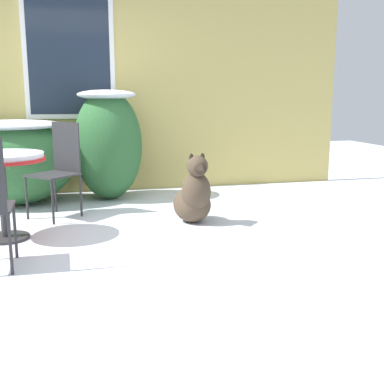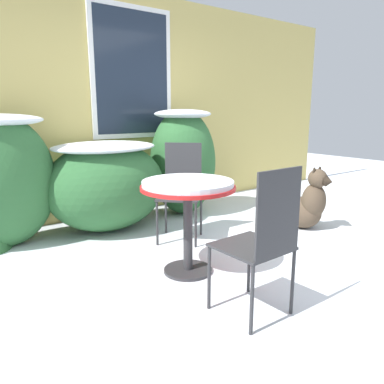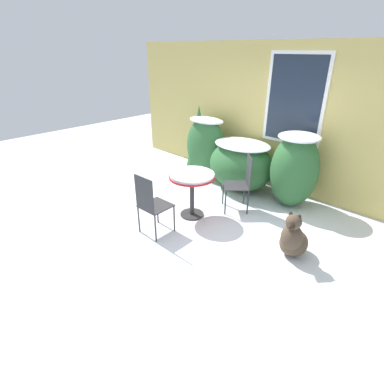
{
  "view_description": "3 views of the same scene",
  "coord_description": "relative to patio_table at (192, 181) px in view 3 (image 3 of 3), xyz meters",
  "views": [
    {
      "loc": [
        0.22,
        -4.42,
        1.29
      ],
      "look_at": [
        1.38,
        0.29,
        0.31
      ],
      "focal_mm": 45.0,
      "sensor_mm": 36.0,
      "label": 1
    },
    {
      "loc": [
        -2.18,
        -2.3,
        1.35
      ],
      "look_at": [
        0.0,
        0.6,
        0.55
      ],
      "focal_mm": 35.0,
      "sensor_mm": 36.0,
      "label": 2
    },
    {
      "loc": [
        2.74,
        -3.23,
        2.66
      ],
      "look_at": [
        -0.42,
        0.1,
        0.45
      ],
      "focal_mm": 28.0,
      "sensor_mm": 36.0,
      "label": 3
    }
  ],
  "objects": [
    {
      "name": "dog",
      "position": [
        1.8,
        0.14,
        -0.38
      ],
      "size": [
        0.42,
        0.65,
        0.73
      ],
      "rotation": [
        0.0,
        0.0,
        0.09
      ],
      "color": "#4C3D2D",
      "rests_on": "ground_plane"
    },
    {
      "name": "evergreen_bush",
      "position": [
        -1.35,
        1.65,
        0.11
      ],
      "size": [
        0.63,
        0.63,
        1.53
      ],
      "color": "#2D6033",
      "rests_on": "ground_plane"
    },
    {
      "name": "patio_table",
      "position": [
        0.0,
        0.0,
        0.0
      ],
      "size": [
        0.78,
        0.78,
        0.79
      ],
      "color": "#2D2D30",
      "rests_on": "ground_plane"
    },
    {
      "name": "patio_chair_far_side",
      "position": [
        -0.04,
        -0.85,
        -0.11
      ],
      "size": [
        0.44,
        0.44,
        1.01
      ],
      "rotation": [
        0.0,
        0.0,
        3.16
      ],
      "color": "#2D2D30",
      "rests_on": "ground_plane"
    },
    {
      "name": "ground_plane",
      "position": [
        0.42,
        -0.1,
        -0.66
      ],
      "size": [
        16.0,
        16.0,
        0.0
      ],
      "primitive_type": "plane",
      "color": "silver"
    },
    {
      "name": "house_wall",
      "position": [
        0.43,
        2.1,
        0.77
      ],
      "size": [
        8.0,
        0.1,
        2.8
      ],
      "color": "tan",
      "rests_on": "ground_plane"
    },
    {
      "name": "shrub_right",
      "position": [
        1.05,
        1.55,
        0.06
      ],
      "size": [
        0.84,
        0.87,
        1.36
      ],
      "color": "#2D6033",
      "rests_on": "ground_plane"
    },
    {
      "name": "patio_chair_near_table",
      "position": [
        0.47,
        0.76,
        -0.11
      ],
      "size": [
        0.61,
        0.61,
        1.01
      ],
      "rotation": [
        0.0,
        0.0,
        -0.8
      ],
      "color": "#2D2D30",
      "rests_on": "ground_plane"
    },
    {
      "name": "shrub_middle",
      "position": [
        -0.05,
        1.49,
        -0.12
      ],
      "size": [
        1.37,
        1.06,
        1.01
      ],
      "color": "#2D6033",
      "rests_on": "ground_plane"
    },
    {
      "name": "shrub_left",
      "position": [
        -1.08,
        1.58,
        0.04
      ],
      "size": [
        1.01,
        0.62,
        1.31
      ],
      "color": "#2D6033",
      "rests_on": "ground_plane"
    }
  ]
}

